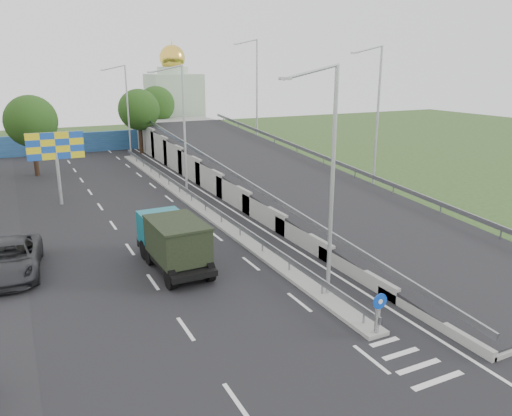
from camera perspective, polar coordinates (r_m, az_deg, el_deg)
ground at (r=19.27m, az=17.86°, el=-16.80°), size 160.00×160.00×0.00m
road_surface at (r=34.06m, az=-9.92°, el=-1.67°), size 26.00×90.00×0.04m
median at (r=38.55m, az=-7.36°, el=0.68°), size 1.00×44.00×0.20m
overpass_ramp at (r=41.11m, az=2.51°, el=4.13°), size 10.00×50.00×3.50m
median_guardrail at (r=38.39m, az=-7.39°, el=1.62°), size 0.09×44.00×0.71m
sign_bollard at (r=20.13m, az=13.78°, el=-11.57°), size 0.64×0.23×1.67m
lamp_post_near at (r=21.46m, az=8.35°, el=4.04°), size 2.74×0.18×10.08m
lamp_post_mid at (r=39.39m, az=-8.47°, el=9.43°), size 2.74×0.18×10.08m
lamp_post_far at (r=58.67m, az=-14.64°, el=11.20°), size 2.74×0.18×10.08m
blue_wall at (r=64.39m, az=-19.08°, el=7.09°), size 30.00×0.50×2.40m
church at (r=74.71m, az=-9.34°, el=12.04°), size 7.00×7.00×13.80m
billboard at (r=39.83m, az=-21.91°, el=6.17°), size 4.00×0.24×5.50m
tree_left_mid at (r=51.55m, az=-24.33°, el=9.02°), size 4.80×4.80×7.60m
tree_median_far at (r=61.07m, az=-13.24°, el=10.87°), size 4.80×4.80×7.60m
tree_ramp_far at (r=68.82m, az=-11.32°, el=11.51°), size 4.80×4.80×7.60m
dump_truck at (r=26.10m, az=-9.50°, el=-3.63°), size 2.55×6.30×2.75m
parked_car_c at (r=28.02m, az=-26.29°, el=-5.23°), size 3.42×6.35×1.69m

